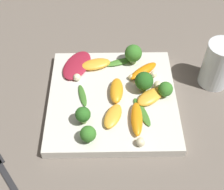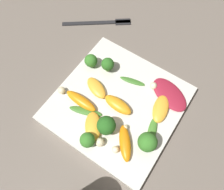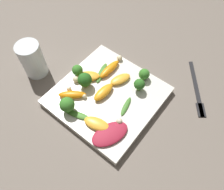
# 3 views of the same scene
# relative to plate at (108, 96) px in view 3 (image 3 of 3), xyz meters

# --- Properties ---
(ground_plane) EXTENTS (2.40, 2.40, 0.00)m
(ground_plane) POSITION_rel_plate_xyz_m (0.00, 0.00, -0.01)
(ground_plane) COLOR #6B6056
(plate) EXTENTS (0.26, 0.26, 0.02)m
(plate) POSITION_rel_plate_xyz_m (0.00, 0.00, 0.00)
(plate) COLOR silver
(plate) RESTS_ON ground_plane
(drinking_glass) EXTENTS (0.07, 0.07, 0.11)m
(drinking_glass) POSITION_rel_plate_xyz_m (-0.23, -0.06, 0.04)
(drinking_glass) COLOR white
(drinking_glass) RESTS_ON ground_plane
(fork) EXTENTS (0.13, 0.16, 0.01)m
(fork) POSITION_rel_plate_xyz_m (0.19, 0.17, -0.01)
(fork) COLOR #262628
(fork) RESTS_ON ground_plane
(radicchio_leaf_0) EXTENTS (0.08, 0.11, 0.01)m
(radicchio_leaf_0) POSITION_rel_plate_xyz_m (0.08, -0.09, 0.02)
(radicchio_leaf_0) COLOR maroon
(radicchio_leaf_0) RESTS_ON plate
(orange_segment_0) EXTENTS (0.03, 0.07, 0.02)m
(orange_segment_0) POSITION_rel_plate_xyz_m (-0.01, -0.01, 0.02)
(orange_segment_0) COLOR orange
(orange_segment_0) RESTS_ON plate
(orange_segment_1) EXTENTS (0.07, 0.07, 0.02)m
(orange_segment_1) POSITION_rel_plate_xyz_m (-0.08, 0.01, 0.02)
(orange_segment_1) COLOR #FCAD33
(orange_segment_1) RESTS_ON plate
(orange_segment_2) EXTENTS (0.07, 0.06, 0.02)m
(orange_segment_2) POSITION_rel_plate_xyz_m (-0.07, -0.06, 0.02)
(orange_segment_2) COLOR orange
(orange_segment_2) RESTS_ON plate
(orange_segment_3) EXTENTS (0.07, 0.05, 0.01)m
(orange_segment_3) POSITION_rel_plate_xyz_m (0.04, -0.09, 0.02)
(orange_segment_3) COLOR #FCAD33
(orange_segment_3) RESTS_ON plate
(orange_segment_4) EXTENTS (0.05, 0.07, 0.01)m
(orange_segment_4) POSITION_rel_plate_xyz_m (0.00, 0.06, 0.02)
(orange_segment_4) COLOR #FCAD33
(orange_segment_4) RESTS_ON plate
(orange_segment_5) EXTENTS (0.02, 0.08, 0.02)m
(orange_segment_5) POSITION_rel_plate_xyz_m (-0.05, 0.07, 0.02)
(orange_segment_5) COLOR orange
(orange_segment_5) RESTS_ON plate
(broccoli_floret_0) EXTENTS (0.03, 0.03, 0.04)m
(broccoli_floret_0) POSITION_rel_plate_xyz_m (0.06, 0.07, 0.03)
(broccoli_floret_0) COLOR #7A9E51
(broccoli_floret_0) RESTS_ON plate
(broccoli_floret_1) EXTENTS (0.03, 0.03, 0.04)m
(broccoli_floret_1) POSITION_rel_plate_xyz_m (-0.11, 0.00, 0.03)
(broccoli_floret_1) COLOR #7A9E51
(broccoli_floret_1) RESTS_ON plate
(broccoli_floret_2) EXTENTS (0.04, 0.04, 0.05)m
(broccoli_floret_2) POSITION_rel_plate_xyz_m (-0.05, -0.10, 0.04)
(broccoli_floret_2) COLOR #84AD5B
(broccoli_floret_2) RESTS_ON plate
(broccoli_floret_3) EXTENTS (0.04, 0.04, 0.05)m
(broccoli_floret_3) POSITION_rel_plate_xyz_m (-0.07, -0.02, 0.04)
(broccoli_floret_3) COLOR #84AD5B
(broccoli_floret_3) RESTS_ON plate
(broccoli_floret_4) EXTENTS (0.03, 0.03, 0.03)m
(broccoli_floret_4) POSITION_rel_plate_xyz_m (0.05, 0.11, 0.03)
(broccoli_floret_4) COLOR #7A9E51
(broccoli_floret_4) RESTS_ON plate
(arugula_sprig_0) EXTENTS (0.04, 0.08, 0.01)m
(arugula_sprig_0) POSITION_rel_plate_xyz_m (-0.06, 0.04, 0.01)
(arugula_sprig_0) COLOR #3D7528
(arugula_sprig_0) RESTS_ON plate
(arugula_sprig_1) EXTENTS (0.03, 0.06, 0.01)m
(arugula_sprig_1) POSITION_rel_plate_xyz_m (0.06, 0.00, 0.01)
(arugula_sprig_1) COLOR #3D7528
(arugula_sprig_1) RESTS_ON plate
(arugula_sprig_2) EXTENTS (0.07, 0.04, 0.01)m
(arugula_sprig_2) POSITION_rel_plate_xyz_m (-0.02, -0.10, 0.01)
(arugula_sprig_2) COLOR #47842D
(arugula_sprig_2) RESTS_ON plate
(macadamia_nut_0) EXTENTS (0.02, 0.02, 0.02)m
(macadamia_nut_0) POSITION_rel_plate_xyz_m (-0.05, 0.12, 0.02)
(macadamia_nut_0) COLOR beige
(macadamia_nut_0) RESTS_ON plate
(macadamia_nut_1) EXTENTS (0.01, 0.01, 0.01)m
(macadamia_nut_1) POSITION_rel_plate_xyz_m (-0.09, -0.05, 0.02)
(macadamia_nut_1) COLOR beige
(macadamia_nut_1) RESTS_ON plate
(macadamia_nut_2) EXTENTS (0.02, 0.02, 0.02)m
(macadamia_nut_2) POSITION_rel_plate_xyz_m (-0.10, -0.02, 0.02)
(macadamia_nut_2) COLOR beige
(macadamia_nut_2) RESTS_ON plate
(macadamia_nut_3) EXTENTS (0.02, 0.02, 0.02)m
(macadamia_nut_3) POSITION_rel_plate_xyz_m (0.08, -0.05, 0.02)
(macadamia_nut_3) COLOR beige
(macadamia_nut_3) RESTS_ON plate
(macadamia_nut_4) EXTENTS (0.01, 0.01, 0.01)m
(macadamia_nut_4) POSITION_rel_plate_xyz_m (-0.04, -0.05, 0.02)
(macadamia_nut_4) COLOR beige
(macadamia_nut_4) RESTS_ON plate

